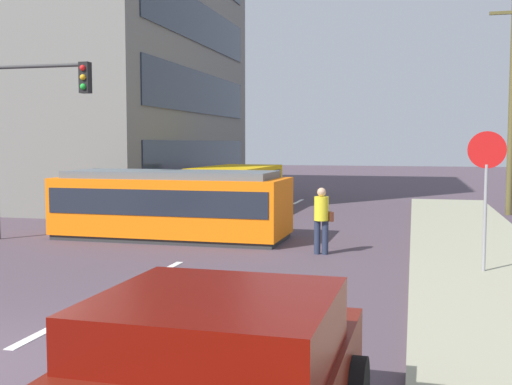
% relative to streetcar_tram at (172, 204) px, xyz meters
% --- Properties ---
extents(ground_plane, '(120.00, 120.00, 0.00)m').
position_rel_streetcar_tram_xyz_m(ground_plane, '(1.56, -0.61, -1.02)').
color(ground_plane, '#4D3E49').
extents(sidewalk_curb_right, '(3.20, 36.00, 0.14)m').
position_rel_streetcar_tram_xyz_m(sidewalk_curb_right, '(8.36, -4.61, -0.95)').
color(sidewalk_curb_right, '#A09E82').
rests_on(sidewalk_curb_right, ground).
extents(lane_stripe_1, '(0.16, 2.40, 0.01)m').
position_rel_streetcar_tram_xyz_m(lane_stripe_1, '(1.56, -8.61, -1.01)').
color(lane_stripe_1, silver).
rests_on(lane_stripe_1, ground).
extents(lane_stripe_2, '(0.16, 2.40, 0.01)m').
position_rel_streetcar_tram_xyz_m(lane_stripe_2, '(1.56, -4.61, -1.01)').
color(lane_stripe_2, silver).
rests_on(lane_stripe_2, ground).
extents(lane_stripe_3, '(0.16, 2.40, 0.01)m').
position_rel_streetcar_tram_xyz_m(lane_stripe_3, '(1.56, 6.00, -1.01)').
color(lane_stripe_3, silver).
rests_on(lane_stripe_3, ground).
extents(lane_stripe_4, '(0.16, 2.40, 0.01)m').
position_rel_streetcar_tram_xyz_m(lane_stripe_4, '(1.56, 12.00, -1.01)').
color(lane_stripe_4, silver).
rests_on(lane_stripe_4, ground).
extents(corner_building, '(17.64, 15.90, 19.20)m').
position_rel_streetcar_tram_xyz_m(corner_building, '(-11.72, 11.19, 8.58)').
color(corner_building, slate).
rests_on(corner_building, ground).
extents(streetcar_tram, '(6.74, 2.63, 1.97)m').
position_rel_streetcar_tram_xyz_m(streetcar_tram, '(0.00, 0.00, 0.00)').
color(streetcar_tram, orange).
rests_on(streetcar_tram, ground).
extents(city_bus, '(2.68, 5.50, 1.83)m').
position_rel_streetcar_tram_xyz_m(city_bus, '(-0.10, 7.23, 0.03)').
color(city_bus, '#E3A80A').
rests_on(city_bus, ground).
extents(pedestrian_crossing, '(0.49, 0.36, 1.67)m').
position_rel_streetcar_tram_xyz_m(pedestrian_crossing, '(4.61, -1.55, -0.07)').
color(pedestrian_crossing, '#242C43').
rests_on(pedestrian_crossing, ground).
extents(stop_sign, '(0.76, 0.07, 2.88)m').
position_rel_streetcar_tram_xyz_m(stop_sign, '(8.25, -3.43, 1.18)').
color(stop_sign, gray).
rests_on(stop_sign, sidewalk_curb_right).
extents(traffic_light_mast, '(3.11, 0.33, 5.10)m').
position_rel_streetcar_tram_xyz_m(traffic_light_mast, '(-3.60, -1.40, 2.57)').
color(traffic_light_mast, '#333333').
rests_on(traffic_light_mast, ground).
extents(utility_pole_mid, '(1.80, 0.24, 8.29)m').
position_rel_streetcar_tram_xyz_m(utility_pole_mid, '(10.40, 8.72, 3.31)').
color(utility_pole_mid, brown).
rests_on(utility_pole_mid, ground).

